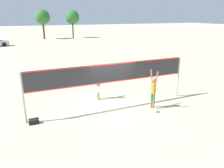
% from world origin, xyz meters
% --- Properties ---
extents(ground_plane, '(200.00, 200.00, 0.00)m').
position_xyz_m(ground_plane, '(0.00, 0.00, 0.00)').
color(ground_plane, beige).
extents(volleyball_net, '(8.89, 0.11, 2.47)m').
position_xyz_m(volleyball_net, '(0.00, 0.00, 1.79)').
color(volleyball_net, beige).
rests_on(volleyball_net, ground_plane).
extents(player_spiker, '(0.28, 0.70, 2.12)m').
position_xyz_m(player_spiker, '(1.97, -0.95, 1.12)').
color(player_spiker, '#8C664C').
rests_on(player_spiker, ground_plane).
extents(player_blocker, '(0.28, 0.70, 2.10)m').
position_xyz_m(player_blocker, '(-0.25, 1.48, 1.11)').
color(player_blocker, tan).
rests_on(player_blocker, ground_plane).
extents(volleyball, '(0.24, 0.24, 0.24)m').
position_xyz_m(volleyball, '(1.84, -1.45, 0.12)').
color(volleyball, white).
rests_on(volleyball, ground_plane).
extents(gear_bag, '(0.46, 0.31, 0.21)m').
position_xyz_m(gear_bag, '(-4.07, -0.18, 0.10)').
color(gear_bag, black).
rests_on(gear_bag, ground_plane).
extents(tree_left_cluster, '(2.99, 2.99, 5.86)m').
position_xyz_m(tree_left_cluster, '(7.55, 38.14, 4.33)').
color(tree_left_cluster, '#4C3823').
rests_on(tree_left_cluster, ground_plane).
extents(tree_right_cluster, '(3.00, 3.00, 5.91)m').
position_xyz_m(tree_right_cluster, '(1.38, 38.08, 4.36)').
color(tree_right_cluster, '#4C3823').
rests_on(tree_right_cluster, ground_plane).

